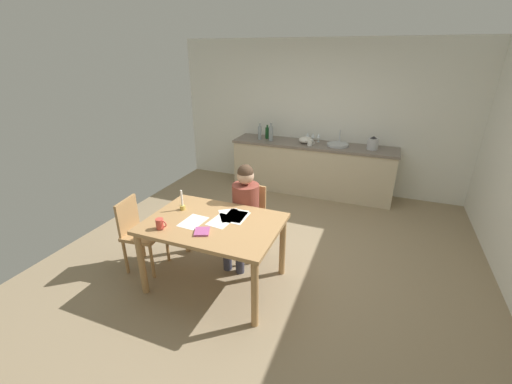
{
  "coord_description": "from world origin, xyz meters",
  "views": [
    {
      "loc": [
        1.11,
        -3.29,
        2.38
      ],
      "look_at": [
        -0.19,
        -0.0,
        0.85
      ],
      "focal_mm": 22.87,
      "sensor_mm": 36.0,
      "label": 1
    }
  ],
  "objects_px": {
    "chair_side_empty": "(139,231)",
    "mixing_bowl": "(306,140)",
    "coffee_mug": "(160,224)",
    "sink_unit": "(338,145)",
    "bottle_vinegar": "(267,133)",
    "wine_glass_by_kettle": "(313,135)",
    "wine_glass_back_left": "(308,135)",
    "dining_table": "(214,230)",
    "person_seated": "(244,208)",
    "stovetop_kettle": "(373,143)",
    "wine_glass_near_sink": "(319,136)",
    "bottle_wine_red": "(271,133)",
    "bottle_oil": "(260,133)",
    "candlestick": "(182,204)",
    "teacup_on_counter": "(310,143)",
    "book_magazine": "(202,232)",
    "chair_at_table": "(249,217)"
  },
  "relations": [
    {
      "from": "candlestick",
      "to": "sink_unit",
      "type": "bearing_deg",
      "value": 65.96
    },
    {
      "from": "chair_side_empty",
      "to": "sink_unit",
      "type": "xyz_separation_m",
      "value": [
        1.76,
        3.0,
        0.44
      ]
    },
    {
      "from": "person_seated",
      "to": "wine_glass_by_kettle",
      "type": "relative_size",
      "value": 7.76
    },
    {
      "from": "wine_glass_near_sink",
      "to": "teacup_on_counter",
      "type": "height_order",
      "value": "wine_glass_near_sink"
    },
    {
      "from": "wine_glass_near_sink",
      "to": "teacup_on_counter",
      "type": "bearing_deg",
      "value": -105.19
    },
    {
      "from": "wine_glass_back_left",
      "to": "wine_glass_near_sink",
      "type": "bearing_deg",
      "value": 0.0
    },
    {
      "from": "book_magazine",
      "to": "sink_unit",
      "type": "xyz_separation_m",
      "value": [
        0.81,
        3.18,
        0.15
      ]
    },
    {
      "from": "dining_table",
      "to": "wine_glass_near_sink",
      "type": "height_order",
      "value": "wine_glass_near_sink"
    },
    {
      "from": "wine_glass_near_sink",
      "to": "bottle_vinegar",
      "type": "bearing_deg",
      "value": -174.23
    },
    {
      "from": "wine_glass_near_sink",
      "to": "person_seated",
      "type": "bearing_deg",
      "value": -98.02
    },
    {
      "from": "stovetop_kettle",
      "to": "person_seated",
      "type": "bearing_deg",
      "value": -118.31
    },
    {
      "from": "chair_at_table",
      "to": "chair_side_empty",
      "type": "relative_size",
      "value": 1.01
    },
    {
      "from": "mixing_bowl",
      "to": "wine_glass_near_sink",
      "type": "height_order",
      "value": "wine_glass_near_sink"
    },
    {
      "from": "coffee_mug",
      "to": "sink_unit",
      "type": "relative_size",
      "value": 0.33
    },
    {
      "from": "person_seated",
      "to": "mixing_bowl",
      "type": "bearing_deg",
      "value": 86.14
    },
    {
      "from": "person_seated",
      "to": "coffee_mug",
      "type": "relative_size",
      "value": 10.07
    },
    {
      "from": "bottle_oil",
      "to": "mixing_bowl",
      "type": "bearing_deg",
      "value": 4.22
    },
    {
      "from": "person_seated",
      "to": "stovetop_kettle",
      "type": "xyz_separation_m",
      "value": [
        1.28,
        2.37,
        0.32
      ]
    },
    {
      "from": "coffee_mug",
      "to": "bottle_wine_red",
      "type": "bearing_deg",
      "value": 89.02
    },
    {
      "from": "wine_glass_by_kettle",
      "to": "teacup_on_counter",
      "type": "height_order",
      "value": "wine_glass_by_kettle"
    },
    {
      "from": "candlestick",
      "to": "bottle_vinegar",
      "type": "height_order",
      "value": "bottle_vinegar"
    },
    {
      "from": "wine_glass_near_sink",
      "to": "mixing_bowl",
      "type": "bearing_deg",
      "value": -141.89
    },
    {
      "from": "wine_glass_back_left",
      "to": "book_magazine",
      "type": "bearing_deg",
      "value": -94.22
    },
    {
      "from": "bottle_oil",
      "to": "bottle_wine_red",
      "type": "distance_m",
      "value": 0.23
    },
    {
      "from": "chair_side_empty",
      "to": "bottle_vinegar",
      "type": "bearing_deg",
      "value": 81.31
    },
    {
      "from": "wine_glass_back_left",
      "to": "stovetop_kettle",
      "type": "bearing_deg",
      "value": -7.63
    },
    {
      "from": "person_seated",
      "to": "book_magazine",
      "type": "bearing_deg",
      "value": -96.26
    },
    {
      "from": "bottle_vinegar",
      "to": "wine_glass_by_kettle",
      "type": "xyz_separation_m",
      "value": [
        0.83,
        0.09,
        0.0
      ]
    },
    {
      "from": "wine_glass_near_sink",
      "to": "teacup_on_counter",
      "type": "xyz_separation_m",
      "value": [
        -0.08,
        -0.3,
        -0.06
      ]
    },
    {
      "from": "coffee_mug",
      "to": "mixing_bowl",
      "type": "height_order",
      "value": "mixing_bowl"
    },
    {
      "from": "dining_table",
      "to": "sink_unit",
      "type": "relative_size",
      "value": 3.83
    },
    {
      "from": "bottle_vinegar",
      "to": "mixing_bowl",
      "type": "bearing_deg",
      "value": -4.6
    },
    {
      "from": "bottle_wine_red",
      "to": "wine_glass_by_kettle",
      "type": "distance_m",
      "value": 0.75
    },
    {
      "from": "chair_side_empty",
      "to": "wine_glass_back_left",
      "type": "bearing_deg",
      "value": 69.11
    },
    {
      "from": "person_seated",
      "to": "chair_side_empty",
      "type": "height_order",
      "value": "person_seated"
    },
    {
      "from": "candlestick",
      "to": "teacup_on_counter",
      "type": "bearing_deg",
      "value": 73.03
    },
    {
      "from": "dining_table",
      "to": "person_seated",
      "type": "height_order",
      "value": "person_seated"
    },
    {
      "from": "wine_glass_back_left",
      "to": "dining_table",
      "type": "bearing_deg",
      "value": -94.59
    },
    {
      "from": "chair_side_empty",
      "to": "stovetop_kettle",
      "type": "relative_size",
      "value": 3.91
    },
    {
      "from": "dining_table",
      "to": "coffee_mug",
      "type": "xyz_separation_m",
      "value": [
        -0.42,
        -0.31,
        0.15
      ]
    },
    {
      "from": "wine_glass_by_kettle",
      "to": "wine_glass_back_left",
      "type": "distance_m",
      "value": 0.1
    },
    {
      "from": "chair_side_empty",
      "to": "stovetop_kettle",
      "type": "bearing_deg",
      "value": 52.23
    },
    {
      "from": "wine_glass_by_kettle",
      "to": "chair_side_empty",
      "type": "bearing_deg",
      "value": -112.4
    },
    {
      "from": "teacup_on_counter",
      "to": "mixing_bowl",
      "type": "bearing_deg",
      "value": 127.84
    },
    {
      "from": "sink_unit",
      "to": "stovetop_kettle",
      "type": "xyz_separation_m",
      "value": [
        0.56,
        -0.0,
        0.08
      ]
    },
    {
      "from": "wine_glass_by_kettle",
      "to": "teacup_on_counter",
      "type": "xyz_separation_m",
      "value": [
        0.02,
        -0.3,
        -0.06
      ]
    },
    {
      "from": "coffee_mug",
      "to": "bottle_wine_red",
      "type": "height_order",
      "value": "bottle_wine_red"
    },
    {
      "from": "chair_side_empty",
      "to": "mixing_bowl",
      "type": "height_order",
      "value": "mixing_bowl"
    },
    {
      "from": "person_seated",
      "to": "coffee_mug",
      "type": "bearing_deg",
      "value": -119.76
    },
    {
      "from": "bottle_vinegar",
      "to": "wine_glass_near_sink",
      "type": "relative_size",
      "value": 1.6
    }
  ]
}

